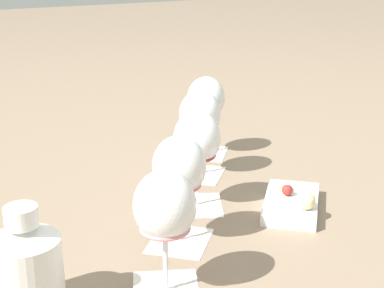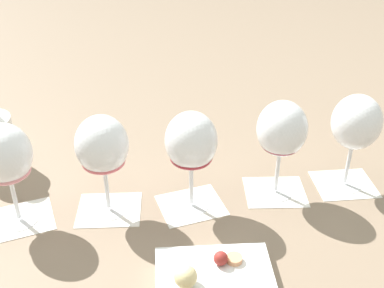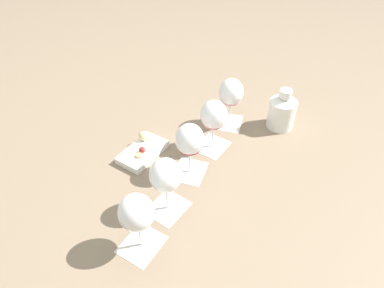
# 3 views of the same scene
# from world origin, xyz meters

# --- Properties ---
(ground_plane) EXTENTS (8.00, 8.00, 0.00)m
(ground_plane) POSITION_xyz_m (0.00, 0.00, 0.00)
(ground_plane) COLOR #7F6B56
(tasting_card_0) EXTENTS (0.15, 0.14, 0.00)m
(tasting_card_0) POSITION_xyz_m (-0.26, 0.18, 0.00)
(tasting_card_0) COLOR silver
(tasting_card_0) RESTS_ON ground_plane
(tasting_card_1) EXTENTS (0.15, 0.15, 0.00)m
(tasting_card_1) POSITION_xyz_m (-0.12, 0.09, 0.00)
(tasting_card_1) COLOR silver
(tasting_card_1) RESTS_ON ground_plane
(tasting_card_2) EXTENTS (0.15, 0.14, 0.00)m
(tasting_card_2) POSITION_xyz_m (-0.01, -0.01, 0.00)
(tasting_card_2) COLOR silver
(tasting_card_2) RESTS_ON ground_plane
(tasting_card_3) EXTENTS (0.15, 0.15, 0.00)m
(tasting_card_3) POSITION_xyz_m (0.14, -0.10, 0.00)
(tasting_card_3) COLOR silver
(tasting_card_3) RESTS_ON ground_plane
(tasting_card_4) EXTENTS (0.15, 0.15, 0.00)m
(tasting_card_4) POSITION_xyz_m (0.25, -0.18, 0.00)
(tasting_card_4) COLOR silver
(tasting_card_4) RESTS_ON ground_plane
(wine_glass_0) EXTENTS (0.09, 0.09, 0.19)m
(wine_glass_0) POSITION_xyz_m (-0.26, 0.18, 0.14)
(wine_glass_0) COLOR white
(wine_glass_0) RESTS_ON tasting_card_0
(wine_glass_1) EXTENTS (0.09, 0.09, 0.19)m
(wine_glass_1) POSITION_xyz_m (-0.12, 0.09, 0.13)
(wine_glass_1) COLOR white
(wine_glass_1) RESTS_ON tasting_card_1
(wine_glass_2) EXTENTS (0.09, 0.09, 0.19)m
(wine_glass_2) POSITION_xyz_m (-0.01, -0.01, 0.13)
(wine_glass_2) COLOR white
(wine_glass_2) RESTS_ON tasting_card_2
(wine_glass_3) EXTENTS (0.09, 0.09, 0.19)m
(wine_glass_3) POSITION_xyz_m (0.14, -0.10, 0.13)
(wine_glass_3) COLOR white
(wine_glass_3) RESTS_ON tasting_card_3
(wine_glass_4) EXTENTS (0.09, 0.09, 0.19)m
(wine_glass_4) POSITION_xyz_m (0.25, -0.18, 0.13)
(wine_glass_4) COLOR white
(wine_glass_4) RESTS_ON tasting_card_4
(ceramic_vase) EXTENTS (0.10, 0.10, 0.16)m
(ceramic_vase) POSITION_xyz_m (-0.21, 0.38, 0.07)
(ceramic_vase) COLOR white
(ceramic_vase) RESTS_ON ground_plane
(snack_dish) EXTENTS (0.20, 0.19, 0.06)m
(snack_dish) POSITION_xyz_m (-0.12, -0.16, 0.02)
(snack_dish) COLOR white
(snack_dish) RESTS_ON ground_plane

